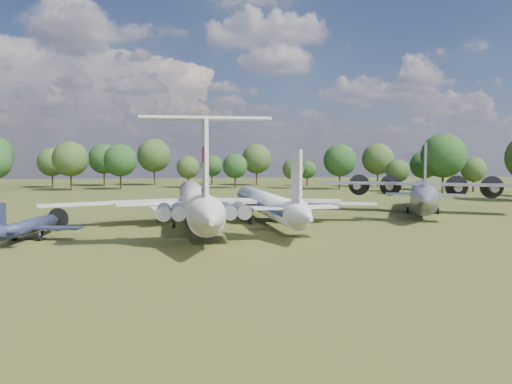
{
  "coord_description": "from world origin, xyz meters",
  "views": [
    {
      "loc": [
        3.29,
        -71.94,
        10.23
      ],
      "look_at": [
        12.23,
        -2.21,
        5.0
      ],
      "focal_mm": 35.0,
      "sensor_mm": 36.0,
      "label": 1
    }
  ],
  "objects": [
    {
      "name": "il62_airliner",
      "position": [
        3.82,
        0.75,
        2.78
      ],
      "size": [
        46.21,
        58.7,
        5.57
      ],
      "primitive_type": null,
      "rotation": [
        0.0,
        0.0,
        0.05
      ],
      "color": "silver",
      "rests_on": "ground"
    },
    {
      "name": "small_prop_west",
      "position": [
        -16.28,
        -9.69,
        1.25
      ],
      "size": [
        15.79,
        19.3,
        2.5
      ],
      "primitive_type": null,
      "rotation": [
        0.0,
        0.0,
        -0.21
      ],
      "color": "#161D32",
      "rests_on": "ground"
    },
    {
      "name": "an12_transport",
      "position": [
        43.75,
        11.35,
        2.62
      ],
      "size": [
        49.07,
        51.11,
        5.24
      ],
      "primitive_type": null,
      "rotation": [
        0.0,
        0.0,
        -0.44
      ],
      "color": "#929599",
      "rests_on": "ground"
    },
    {
      "name": "person_on_il62",
      "position": [
        4.53,
        -14.82,
        6.5
      ],
      "size": [
        0.76,
        0.57,
        1.86
      ],
      "primitive_type": "imported",
      "rotation": [
        0.0,
        0.0,
        3.35
      ],
      "color": "brown",
      "rests_on": "il62_airliner"
    },
    {
      "name": "tu104_jet",
      "position": [
        14.36,
        1.91,
        2.3
      ],
      "size": [
        37.87,
        48.43,
        4.59
      ],
      "primitive_type": null,
      "rotation": [
        0.0,
        0.0,
        0.08
      ],
      "color": "silver",
      "rests_on": "ground"
    },
    {
      "name": "ground",
      "position": [
        0.0,
        0.0,
        0.0
      ],
      "size": [
        300.0,
        300.0,
        0.0
      ],
      "primitive_type": "plane",
      "color": "#283D14",
      "rests_on": "ground"
    }
  ]
}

